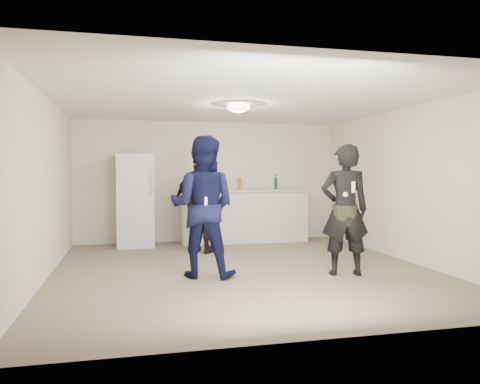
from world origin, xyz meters
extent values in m
plane|color=#6B5B4C|center=(0.00, 0.00, 0.00)|extent=(6.00, 6.00, 0.00)
plane|color=silver|center=(0.00, 0.00, 2.50)|extent=(6.00, 6.00, 0.00)
plane|color=beige|center=(0.00, 3.00, 1.25)|extent=(6.00, 0.00, 6.00)
plane|color=beige|center=(0.00, -3.00, 1.25)|extent=(6.00, 0.00, 6.00)
plane|color=beige|center=(-2.75, 0.00, 1.25)|extent=(0.00, 6.00, 6.00)
plane|color=beige|center=(2.75, 0.00, 1.25)|extent=(0.00, 6.00, 6.00)
cube|color=beige|center=(0.68, 2.67, 0.53)|extent=(2.60, 0.56, 1.05)
cube|color=beige|center=(0.68, 2.67, 1.07)|extent=(2.68, 0.64, 0.04)
cube|color=white|center=(-1.54, 2.60, 0.90)|extent=(0.70, 0.70, 1.80)
cylinder|color=#B3B4B8|center=(-1.26, 2.23, 1.30)|extent=(0.02, 0.02, 0.60)
ellipsoid|color=white|center=(0.00, 0.30, 2.45)|extent=(0.36, 0.36, 0.16)
cylinder|color=#B6B6BB|center=(0.11, 2.73, 1.18)|extent=(0.08, 0.08, 0.17)
imported|color=#101345|center=(-0.66, -0.33, 0.98)|extent=(1.15, 1.03, 1.95)
imported|color=black|center=(1.31, -0.68, 0.92)|extent=(0.75, 0.57, 1.84)
cylinder|color=#323819|center=(1.31, -0.68, 0.85)|extent=(0.34, 0.34, 0.28)
imported|color=black|center=(-0.39, 1.55, 0.92)|extent=(1.15, 0.95, 1.84)
cube|color=white|center=(-0.66, -0.61, 1.05)|extent=(0.04, 0.04, 0.15)
sphere|color=silver|center=(-0.54, -0.58, 0.98)|extent=(0.07, 0.07, 0.07)
cube|color=white|center=(1.31, -0.93, 1.25)|extent=(0.04, 0.04, 0.15)
sphere|color=white|center=(1.21, -0.90, 1.15)|extent=(0.07, 0.07, 0.07)
cylinder|color=#124126|center=(1.39, 2.76, 1.21)|extent=(0.07, 0.07, 0.24)
cylinder|color=silver|center=(-0.16, 2.62, 1.19)|extent=(0.07, 0.07, 0.19)
cylinder|color=olive|center=(-0.01, 2.85, 1.19)|extent=(0.08, 0.08, 0.21)
cylinder|color=#14462A|center=(0.18, 2.69, 1.23)|extent=(0.06, 0.06, 0.27)
cylinder|color=#9D6316|center=(0.62, 2.81, 1.21)|extent=(0.07, 0.07, 0.23)
camera|label=1|loc=(-1.63, -6.73, 1.46)|focal=35.00mm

